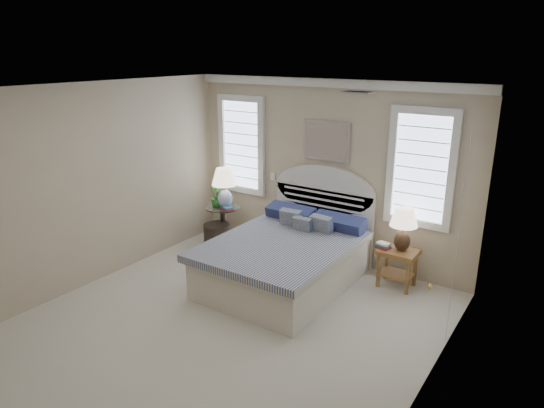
% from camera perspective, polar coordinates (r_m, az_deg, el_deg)
% --- Properties ---
extents(floor, '(4.50, 5.00, 0.01)m').
position_cam_1_polar(floor, '(5.83, -5.98, -14.35)').
color(floor, '#B8B19D').
rests_on(floor, ground).
extents(ceiling, '(4.50, 5.00, 0.01)m').
position_cam_1_polar(ceiling, '(4.96, -6.99, 13.15)').
color(ceiling, silver).
rests_on(ceiling, wall_back).
extents(wall_back, '(4.50, 0.02, 2.70)m').
position_cam_1_polar(wall_back, '(7.24, 6.41, 3.75)').
color(wall_back, tan).
rests_on(wall_back, floor).
extents(wall_left, '(0.02, 5.00, 2.70)m').
position_cam_1_polar(wall_left, '(6.86, -20.99, 1.87)').
color(wall_left, tan).
rests_on(wall_left, floor).
extents(wall_right, '(0.02, 5.00, 2.70)m').
position_cam_1_polar(wall_right, '(4.24, 17.70, -7.32)').
color(wall_right, tan).
rests_on(wall_right, floor).
extents(crown_molding, '(4.50, 0.08, 0.12)m').
position_cam_1_polar(crown_molding, '(7.01, 6.63, 13.97)').
color(crown_molding, silver).
rests_on(crown_molding, wall_back).
extents(hvac_vent, '(0.30, 0.20, 0.02)m').
position_cam_1_polar(hvac_vent, '(4.99, 10.10, 12.81)').
color(hvac_vent, '#B2B2B2').
rests_on(hvac_vent, ceiling).
extents(switch_plate, '(0.08, 0.01, 0.12)m').
position_cam_1_polar(switch_plate, '(7.75, 0.08, 3.26)').
color(switch_plate, silver).
rests_on(switch_plate, wall_back).
extents(window_left, '(0.90, 0.06, 1.60)m').
position_cam_1_polar(window_left, '(7.99, -3.54, 6.97)').
color(window_left, '#AFC1DE').
rests_on(window_left, wall_back).
extents(window_right, '(0.90, 0.06, 1.60)m').
position_cam_1_polar(window_right, '(6.66, 17.15, 4.04)').
color(window_right, '#AFC1DE').
rests_on(window_right, wall_back).
extents(painting, '(0.74, 0.04, 0.58)m').
position_cam_1_polar(painting, '(7.11, 6.39, 7.36)').
color(painting, silver).
rests_on(painting, wall_back).
extents(closet_door, '(0.02, 1.80, 2.40)m').
position_cam_1_polar(closet_door, '(5.39, 21.08, -4.01)').
color(closet_door, white).
rests_on(closet_door, floor).
extents(bed, '(1.72, 2.28, 1.47)m').
position_cam_1_polar(bed, '(6.69, 1.94, -6.08)').
color(bed, beige).
rests_on(bed, floor).
extents(side_table_left, '(0.56, 0.56, 0.63)m').
position_cam_1_polar(side_table_left, '(8.04, -5.81, -1.99)').
color(side_table_left, black).
rests_on(side_table_left, floor).
extents(nightstand_right, '(0.50, 0.40, 0.53)m').
position_cam_1_polar(nightstand_right, '(6.76, 14.57, -6.41)').
color(nightstand_right, '#9B6933').
rests_on(nightstand_right, floor).
extents(floor_pot, '(0.50, 0.50, 0.39)m').
position_cam_1_polar(floor_pot, '(7.96, -6.50, -3.71)').
color(floor_pot, black).
rests_on(floor_pot, floor).
extents(lamp_left, '(0.53, 0.53, 0.66)m').
position_cam_1_polar(lamp_left, '(7.81, -5.62, 2.40)').
color(lamp_left, silver).
rests_on(lamp_left, side_table_left).
extents(lamp_right, '(0.47, 0.47, 0.60)m').
position_cam_1_polar(lamp_right, '(6.60, 15.21, -2.33)').
color(lamp_right, black).
rests_on(lamp_right, nightstand_right).
extents(potted_plant, '(0.24, 0.24, 0.37)m').
position_cam_1_polar(potted_plant, '(7.90, -6.52, 0.91)').
color(potted_plant, '#356A2A').
rests_on(potted_plant, side_table_left).
extents(books_left, '(0.24, 0.20, 0.06)m').
position_cam_1_polar(books_left, '(7.81, -5.33, -0.48)').
color(books_left, maroon).
rests_on(books_left, side_table_left).
extents(books_right, '(0.20, 0.16, 0.08)m').
position_cam_1_polar(books_right, '(6.71, 12.95, -4.78)').
color(books_right, maroon).
rests_on(books_right, nightstand_right).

